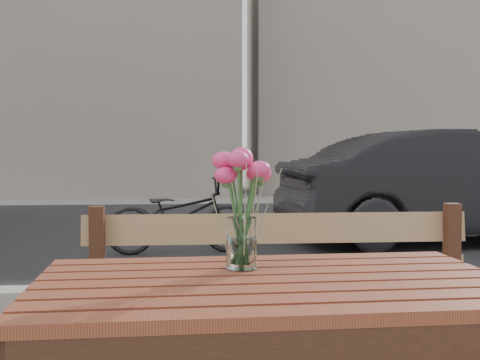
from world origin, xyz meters
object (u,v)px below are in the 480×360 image
object	(u,v)px
parked_car	(451,187)
bicycle	(179,216)
main_table	(272,326)
main_vase	(241,193)

from	to	relation	value
parked_car	bicycle	distance (m)	3.38
main_table	bicycle	distance (m)	5.00
parked_car	main_vase	bearing A→B (deg)	145.42
parked_car	bicycle	world-z (taller)	parked_car
main_vase	bicycle	size ratio (longest dim) A/B	0.23
main_table	bicycle	bearing A→B (deg)	91.93
main_table	main_vase	bearing A→B (deg)	113.67
main_vase	bicycle	bearing A→B (deg)	93.14
main_table	parked_car	xyz separation A→B (m)	(2.99, 5.51, 0.02)
main_table	main_vase	xyz separation A→B (m)	(-0.07, 0.15, 0.36)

